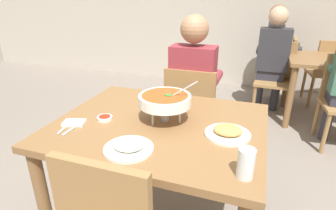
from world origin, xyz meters
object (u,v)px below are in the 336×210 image
diner_main (194,84)px  curry_bowl (165,100)px  appetizer_plate (228,132)px  chair_bg_right (275,74)px  sauce_dish (105,118)px  drink_glass (246,165)px  dining_table_main (160,139)px  dining_table_far (334,71)px  rice_plate (128,147)px  chair_diner_main (192,111)px  patron_bg_middle (276,48)px  patron_bg_right (273,55)px  chair_bg_middle (282,66)px  chair_bg_corner (329,70)px

diner_main → curry_bowl: size_ratio=3.94×
curry_bowl → appetizer_plate: (0.37, -0.06, -0.11)m
curry_bowl → chair_bg_right: 2.30m
sauce_dish → drink_glass: bearing=-18.8°
chair_bg_right → dining_table_main: bearing=-107.6°
dining_table_main → dining_table_far: size_ratio=1.19×
rice_plate → drink_glass: (0.54, -0.03, 0.04)m
drink_glass → chair_bg_right: 2.58m
chair_diner_main → patron_bg_middle: 2.06m
sauce_dish → rice_plate: bearing=-41.8°
appetizer_plate → chair_diner_main: bearing=116.2°
rice_plate → drink_glass: size_ratio=1.85×
curry_bowl → patron_bg_right: (0.61, 2.17, -0.15)m
rice_plate → chair_bg_right: size_ratio=0.27×
chair_bg_right → patron_bg_right: size_ratio=0.69×
chair_bg_middle → chair_bg_corner: 0.57m
dining_table_main → patron_bg_right: bearing=73.9°
rice_plate → chair_diner_main: bearing=88.3°
chair_diner_main → patron_bg_middle: (0.68, 1.93, 0.24)m
drink_glass → patron_bg_middle: size_ratio=0.10×
chair_bg_corner → patron_bg_middle: bearing=177.2°
diner_main → chair_bg_middle: diner_main is taller
sauce_dish → chair_bg_corner: 3.23m
patron_bg_middle → chair_bg_middle: bearing=-27.5°
rice_plate → appetizer_plate: bearing=35.1°
rice_plate → appetizer_plate: 0.52m
dining_table_main → chair_diner_main: size_ratio=1.32×
chair_diner_main → chair_bg_corner: bearing=54.2°
sauce_dish → patron_bg_right: bearing=67.3°
chair_diner_main → diner_main: size_ratio=0.69×
sauce_dish → patron_bg_middle: bearing=70.1°
patron_bg_middle → chair_diner_main: bearing=-109.5°
chair_bg_middle → patron_bg_right: bearing=-110.0°
chair_bg_middle → chair_bg_corner: same height
patron_bg_middle → patron_bg_right: bearing=-95.5°
diner_main → dining_table_far: diner_main is taller
chair_bg_middle → chair_bg_right: (-0.10, -0.45, 0.00)m
dining_table_far → rice_plate: bearing=-118.6°
chair_bg_middle → chair_bg_corner: bearing=2.5°
appetizer_plate → dining_table_main: bearing=175.9°
chair_bg_middle → drink_glass: bearing=-95.5°
dining_table_main → curry_bowl: 0.24m
sauce_dish → chair_bg_middle: 2.95m
chair_bg_middle → patron_bg_right: 0.53m
drink_glass → dining_table_far: (0.80, 2.49, -0.20)m
diner_main → appetizer_plate: (0.39, -0.83, 0.04)m
dining_table_main → chair_bg_middle: chair_bg_middle is taller
dining_table_main → chair_bg_corner: 3.00m
patron_bg_right → patron_bg_middle: bearing=84.5°
appetizer_plate → sauce_dish: (-0.71, -0.04, -0.01)m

